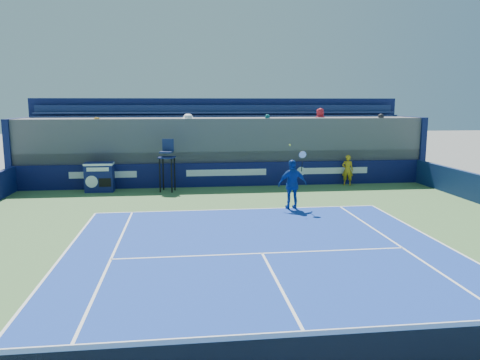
{
  "coord_description": "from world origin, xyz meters",
  "views": [
    {
      "loc": [
        -2.13,
        -5.94,
        4.17
      ],
      "look_at": [
        0.0,
        11.5,
        1.25
      ],
      "focal_mm": 35.0,
      "sensor_mm": 36.0,
      "label": 1
    }
  ],
  "objects": [
    {
      "name": "tennis_net",
      "position": [
        0.0,
        0.0,
        0.56
      ],
      "size": [
        11.65,
        0.08,
        1.1
      ],
      "color": "black",
      "rests_on": "ground"
    },
    {
      "name": "umpire_chair",
      "position": [
        -2.89,
        16.1,
        1.53
      ],
      "size": [
        0.84,
        0.84,
        2.48
      ],
      "color": "black",
      "rests_on": "ground"
    },
    {
      "name": "tennis_player",
      "position": [
        2.1,
        11.73,
        1.0
      ],
      "size": [
        1.17,
        0.54,
        2.57
      ],
      "color": "#123C99",
      "rests_on": "apron"
    },
    {
      "name": "stadium_seating",
      "position": [
        0.01,
        19.14,
        1.84
      ],
      "size": [
        21.0,
        4.05,
        4.4
      ],
      "color": "#535358",
      "rests_on": "ground"
    },
    {
      "name": "back_hoarding",
      "position": [
        0.0,
        17.1,
        0.6
      ],
      "size": [
        20.4,
        0.21,
        1.2
      ],
      "color": "#0C1045",
      "rests_on": "ground"
    },
    {
      "name": "match_clock",
      "position": [
        -6.06,
        16.38,
        0.74
      ],
      "size": [
        1.33,
        0.75,
        1.4
      ],
      "color": "#101651",
      "rests_on": "ground"
    },
    {
      "name": "ball_person",
      "position": [
        6.12,
        16.63,
        0.79
      ],
      "size": [
        0.67,
        0.57,
        1.55
      ],
      "primitive_type": "imported",
      "rotation": [
        0.0,
        0.0,
        2.71
      ],
      "color": "gold",
      "rests_on": "apron"
    }
  ]
}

